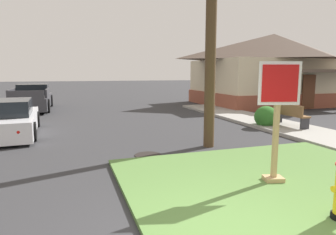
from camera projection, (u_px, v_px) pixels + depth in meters
grass_corner_patch at (275, 181)px, 5.84m from camera, size 5.90×4.70×0.08m
sidewalk_strip at (292, 129)px, 11.17m from camera, size 2.20×17.17×0.12m
stop_sign at (277, 123)px, 5.56m from camera, size 0.77×0.36×2.28m
manhole_cover at (148, 155)px, 7.80m from camera, size 0.70×0.70×0.02m
parked_sedan_white at (7, 120)px, 10.25m from camera, size 2.11×4.53×1.25m
pickup_truck_charcoal at (32, 99)px, 17.40m from camera, size 2.06×5.47×1.48m
street_bench at (290, 114)px, 11.44m from camera, size 0.47×1.70×0.85m
corner_house at (273, 68)px, 20.59m from camera, size 10.24×8.39×4.80m
shrub_by_curb at (266, 117)px, 11.73m from camera, size 0.92×0.92×0.86m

